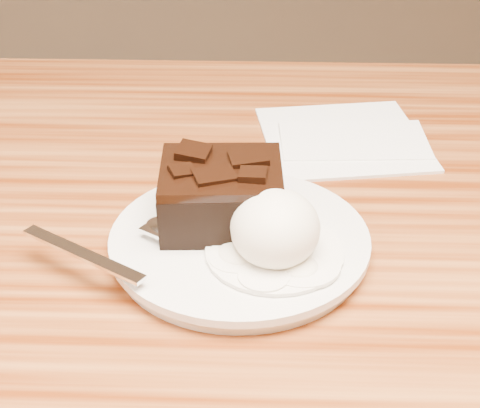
{
  "coord_description": "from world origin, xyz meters",
  "views": [
    {
      "loc": [
        0.08,
        -0.51,
        1.11
      ],
      "look_at": [
        0.07,
        0.0,
        0.79
      ],
      "focal_mm": 57.49,
      "sensor_mm": 36.0,
      "label": 1
    }
  ],
  "objects_px": {
    "napkin": "(343,137)",
    "ice_cream_scoop": "(275,228)",
    "brownie": "(221,198)",
    "plate": "(240,244)",
    "spoon": "(170,230)"
  },
  "relations": [
    {
      "from": "napkin",
      "to": "plate",
      "type": "bearing_deg",
      "value": -116.33
    },
    {
      "from": "ice_cream_scoop",
      "to": "napkin",
      "type": "height_order",
      "value": "ice_cream_scoop"
    },
    {
      "from": "ice_cream_scoop",
      "to": "brownie",
      "type": "bearing_deg",
      "value": 133.84
    },
    {
      "from": "plate",
      "to": "napkin",
      "type": "relative_size",
      "value": 1.31
    },
    {
      "from": "brownie",
      "to": "spoon",
      "type": "bearing_deg",
      "value": -151.18
    },
    {
      "from": "spoon",
      "to": "brownie",
      "type": "bearing_deg",
      "value": -28.89
    },
    {
      "from": "napkin",
      "to": "spoon",
      "type": "bearing_deg",
      "value": -127.33
    },
    {
      "from": "ice_cream_scoop",
      "to": "spoon",
      "type": "height_order",
      "value": "ice_cream_scoop"
    },
    {
      "from": "napkin",
      "to": "ice_cream_scoop",
      "type": "bearing_deg",
      "value": -107.63
    },
    {
      "from": "brownie",
      "to": "plate",
      "type": "bearing_deg",
      "value": -52.57
    },
    {
      "from": "ice_cream_scoop",
      "to": "plate",
      "type": "bearing_deg",
      "value": 138.18
    },
    {
      "from": "spoon",
      "to": "napkin",
      "type": "xyz_separation_m",
      "value": [
        0.15,
        0.2,
        -0.02
      ]
    },
    {
      "from": "plate",
      "to": "ice_cream_scoop",
      "type": "relative_size",
      "value": 2.87
    },
    {
      "from": "plate",
      "to": "brownie",
      "type": "height_order",
      "value": "brownie"
    },
    {
      "from": "plate",
      "to": "brownie",
      "type": "bearing_deg",
      "value": 127.43
    }
  ]
}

